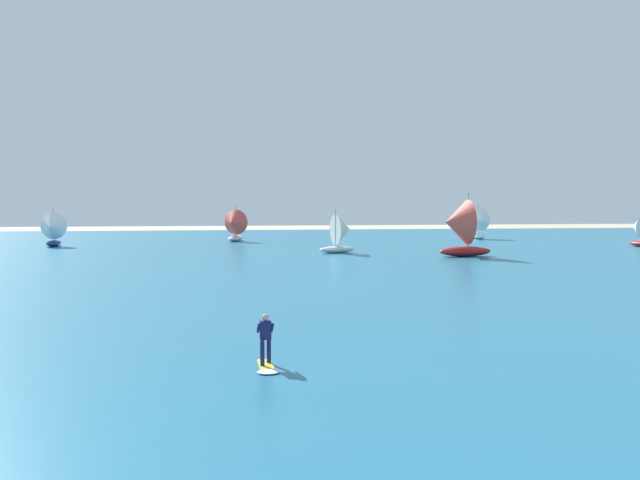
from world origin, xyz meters
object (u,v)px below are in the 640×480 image
sailboat_heeled_over (52,229)px  sailboat_anchored_offshore (640,230)px  sailboat_outermost (234,225)px  kitesurfer (266,348)px  sailboat_center_horizon (479,223)px  sailboat_far_right (458,227)px  sailboat_far_left (342,233)px

sailboat_heeled_over → sailboat_anchored_offshore: 58.23m
sailboat_heeled_over → sailboat_outermost: bearing=16.2°
sailboat_heeled_over → sailboat_anchored_offshore: sailboat_heeled_over is taller
kitesurfer → sailboat_center_horizon: bearing=65.4°
sailboat_far_right → sailboat_anchored_offshore: 22.69m
kitesurfer → sailboat_anchored_offshore: sailboat_anchored_offshore is taller
sailboat_far_left → sailboat_center_horizon: bearing=41.6°
sailboat_far_right → sailboat_far_left: 10.34m
kitesurfer → sailboat_outermost: (-2.10, 55.03, 1.17)m
kitesurfer → sailboat_center_horizon: 61.73m
sailboat_center_horizon → sailboat_heeled_over: size_ratio=1.08×
kitesurfer → sailboat_anchored_offshore: size_ratio=0.55×
sailboat_anchored_offshore → sailboat_heeled_over: bearing=174.3°
sailboat_center_horizon → sailboat_heeled_over: (-45.62, -6.23, -0.14)m
sailboat_center_horizon → sailboat_far_right: bearing=-113.0°
sailboat_far_left → sailboat_anchored_offshore: (30.32, 3.98, -0.12)m
sailboat_outermost → sailboat_center_horizon: bearing=2.2°
kitesurfer → sailboat_center_horizon: (25.74, 56.09, 1.26)m
sailboat_outermost → sailboat_far_right: size_ratio=0.72×
sailboat_center_horizon → sailboat_heeled_over: sailboat_center_horizon is taller
kitesurfer → sailboat_far_left: (7.75, 40.14, 1.17)m
kitesurfer → sailboat_anchored_offshore: bearing=49.2°
sailboat_far_right → sailboat_anchored_offshore: size_ratio=1.49×
kitesurfer → sailboat_heeled_over: size_ratio=0.53×
sailboat_outermost → sailboat_heeled_over: bearing=-163.8°
sailboat_heeled_over → sailboat_anchored_offshore: bearing=-5.7°
sailboat_outermost → sailboat_anchored_offshore: bearing=-15.2°
sailboat_outermost → kitesurfer: bearing=-87.8°
sailboat_far_left → sailboat_heeled_over: bearing=160.6°
kitesurfer → sailboat_far_left: sailboat_far_left is taller
sailboat_center_horizon → sailboat_heeled_over: bearing=-172.2°
sailboat_outermost → sailboat_far_left: (9.85, -14.89, 0.01)m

